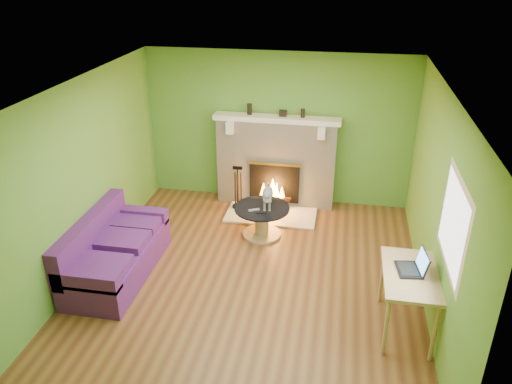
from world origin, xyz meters
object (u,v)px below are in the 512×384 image
at_px(coffee_table, 262,219).
at_px(cat, 268,196).
at_px(sofa, 113,253).
at_px(desk, 410,280).

height_order(coffee_table, cat, cat).
height_order(sofa, cat, cat).
distance_m(desk, cat, 2.68).
bearing_deg(coffee_table, desk, -42.45).
xyz_separation_m(sofa, desk, (3.81, -0.45, 0.36)).
distance_m(sofa, coffee_table, 2.28).
distance_m(sofa, cat, 2.39).
bearing_deg(cat, desk, -49.99).
height_order(sofa, coffee_table, sofa).
bearing_deg(sofa, cat, 36.96).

